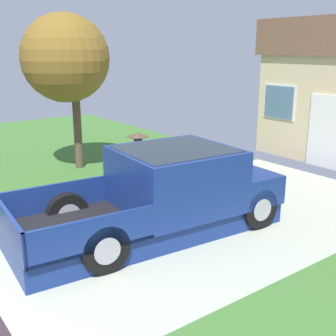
{
  "coord_description": "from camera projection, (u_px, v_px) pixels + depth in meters",
  "views": [
    {
      "loc": [
        6.21,
        -1.12,
        3.39
      ],
      "look_at": [
        -0.56,
        3.91,
        1.02
      ],
      "focal_mm": 45.44,
      "sensor_mm": 36.0,
      "label": 1
    }
  ],
  "objects": [
    {
      "name": "handbag",
      "position": [
        124.0,
        201.0,
        9.47
      ],
      "size": [
        0.32,
        0.19,
        0.39
      ],
      "color": "tan",
      "rests_on": "ground"
    },
    {
      "name": "neighbor_tree",
      "position": [
        64.0,
        59.0,
        11.69
      ],
      "size": [
        2.6,
        2.48,
        4.37
      ],
      "color": "brown",
      "rests_on": "ground"
    },
    {
      "name": "pickup_truck",
      "position": [
        168.0,
        194.0,
        8.11
      ],
      "size": [
        2.36,
        5.22,
        1.59
      ],
      "rotation": [
        0.0,
        0.0,
        -0.08
      ],
      "color": "navy",
      "rests_on": "ground"
    },
    {
      "name": "person_with_hat",
      "position": [
        138.0,
        166.0,
        9.36
      ],
      "size": [
        0.49,
        0.48,
        1.68
      ],
      "rotation": [
        0.0,
        0.0,
        -0.23
      ],
      "color": "brown",
      "rests_on": "ground"
    }
  ]
}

